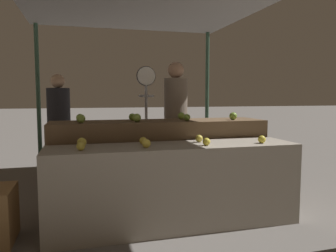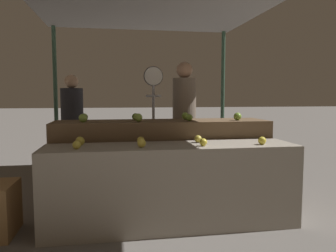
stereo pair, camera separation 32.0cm
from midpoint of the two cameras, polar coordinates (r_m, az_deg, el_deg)
ground_plane at (r=3.27m, az=-1.76°, el=-16.92°), size 60.00×60.00×0.00m
market_canopy at (r=4.20m, az=-5.36°, el=20.63°), size 3.26×4.05×2.47m
display_counter_front at (r=3.14m, az=-1.78°, el=-10.35°), size 2.36×0.55×0.78m
display_counter_back at (r=3.69m, az=-3.94°, el=-6.52°), size 2.36×0.55×0.96m
apple_front_0 at (r=2.88m, az=-18.08°, el=-3.41°), size 0.07×0.07×0.07m
apple_front_1 at (r=2.90m, az=-6.96°, el=-3.06°), size 0.08×0.08×0.08m
apple_front_2 at (r=3.02m, az=3.72°, el=-2.76°), size 0.07×0.07×0.07m
apple_front_3 at (r=3.24m, az=13.34°, el=-2.30°), size 0.07×0.07×0.07m
apple_front_4 at (r=3.07m, az=-17.71°, el=-2.75°), size 0.08×0.08×0.08m
apple_front_5 at (r=3.10m, az=-7.31°, el=-2.57°), size 0.07×0.07×0.07m
apple_front_6 at (r=3.23m, az=2.62°, el=-2.20°), size 0.07×0.07×0.07m
apple_back_0 at (r=3.44m, az=-17.54°, el=1.21°), size 0.09×0.09×0.09m
apple_back_1 at (r=3.46m, az=-8.10°, el=1.42°), size 0.09×0.09×0.09m
apple_back_2 at (r=3.57m, az=0.76°, el=1.50°), size 0.08×0.08×0.08m
apple_back_3 at (r=3.76m, az=8.91°, el=1.71°), size 0.09×0.09×0.09m
apple_back_4 at (r=3.65m, az=-17.51°, el=1.38°), size 0.08×0.08×0.08m
apple_back_5 at (r=3.67m, az=-8.73°, el=1.56°), size 0.08×0.08×0.08m
apple_back_6 at (r=3.80m, az=-0.08°, el=1.78°), size 0.08×0.08×0.08m
produce_scale at (r=4.29m, az=-5.95°, el=4.27°), size 0.25×0.20×1.61m
person_vendor_at_scale at (r=4.55m, az=-0.66°, el=2.24°), size 0.36×0.36×1.69m
person_customer_left at (r=5.20m, az=-20.17°, el=1.23°), size 0.42×0.42×1.55m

